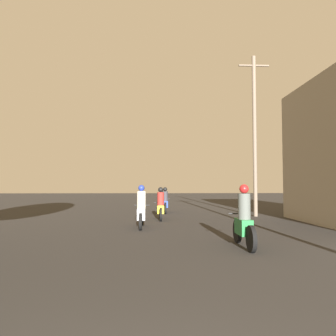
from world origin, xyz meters
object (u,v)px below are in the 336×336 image
(motorcycle_blue, at_px, (165,202))
(utility_pole_far, at_px, (255,132))
(motorcycle_yellow, at_px, (161,207))
(motorcycle_green, at_px, (244,222))
(motorcycle_silver, at_px, (141,210))

(motorcycle_blue, relative_size, utility_pole_far, 0.25)
(motorcycle_yellow, bearing_deg, motorcycle_green, -74.33)
(motorcycle_green, bearing_deg, motorcycle_blue, 108.98)
(motorcycle_silver, bearing_deg, motorcycle_blue, 71.79)
(motorcycle_green, relative_size, motorcycle_blue, 0.96)
(motorcycle_silver, bearing_deg, motorcycle_green, -63.04)
(motorcycle_green, bearing_deg, utility_pole_far, 80.30)
(motorcycle_silver, height_order, utility_pole_far, utility_pole_far)
(motorcycle_silver, distance_m, motorcycle_yellow, 2.94)
(motorcycle_silver, relative_size, motorcycle_blue, 0.96)
(motorcycle_silver, bearing_deg, utility_pole_far, 27.93)
(motorcycle_blue, distance_m, utility_pole_far, 6.35)
(motorcycle_blue, height_order, utility_pole_far, utility_pole_far)
(motorcycle_silver, relative_size, utility_pole_far, 0.24)
(motorcycle_green, distance_m, motorcycle_silver, 4.87)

